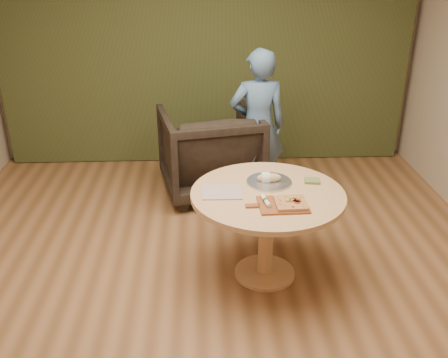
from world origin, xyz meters
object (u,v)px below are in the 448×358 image
flatbread_pizza (291,203)px  serving_tray (269,182)px  bread_roll (268,178)px  cutlery_roll (266,200)px  pedestal_table (267,209)px  armchair (210,148)px  pizza_paddle (281,205)px  person_standing (258,126)px

flatbread_pizza → serving_tray: (-0.10, 0.40, -0.02)m
serving_tray → bread_roll: (-0.01, 0.00, 0.04)m
flatbread_pizza → cutlery_roll: flatbread_pizza is taller
pedestal_table → armchair: armchair is taller
pizza_paddle → person_standing: bearing=88.0°
pedestal_table → flatbread_pizza: 0.32m
armchair → person_standing: (0.49, -0.15, 0.28)m
pedestal_table → serving_tray: size_ratio=3.30×
flatbread_pizza → armchair: armchair is taller
pedestal_table → bread_roll: size_ratio=6.09×
armchair → person_standing: bearing=150.6°
serving_tray → person_standing: (0.05, 1.26, 0.03)m
person_standing → serving_tray: bearing=83.4°
flatbread_pizza → person_standing: 1.67m
cutlery_roll → bread_roll: size_ratio=1.03×
armchair → flatbread_pizza: bearing=94.8°
flatbread_pizza → armchair: 1.92m
pedestal_table → cutlery_roll: bearing=-102.3°
serving_tray → bread_roll: size_ratio=1.84×
pedestal_table → flatbread_pizza: flatbread_pizza is taller
cutlery_roll → person_standing: 1.63m
pedestal_table → person_standing: (0.08, 1.43, 0.18)m
bread_roll → person_standing: 1.26m
serving_tray → bread_roll: bread_roll is taller
flatbread_pizza → bread_roll: size_ratio=1.17×
pizza_paddle → person_standing: size_ratio=0.29×
pizza_paddle → bread_roll: 0.40m
armchair → pedestal_table: bearing=92.6°
pedestal_table → serving_tray: (0.03, 0.17, 0.15)m
pizza_paddle → pedestal_table: bearing=105.4°
flatbread_pizza → serving_tray: flatbread_pizza is taller
flatbread_pizza → bread_roll: (-0.11, 0.40, 0.02)m
pedestal_table → cutlery_roll: cutlery_roll is taller
pedestal_table → armchair: size_ratio=1.16×
pedestal_table → person_standing: 1.45m
flatbread_pizza → serving_tray: size_ratio=0.64×
serving_tray → person_standing: size_ratio=0.23×
pizza_paddle → person_standing: (0.01, 1.66, 0.03)m
serving_tray → armchair: size_ratio=0.35×
pedestal_table → person_standing: person_standing is taller
pedestal_table → serving_tray: bearing=79.7°
cutlery_roll → armchair: bearing=91.3°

